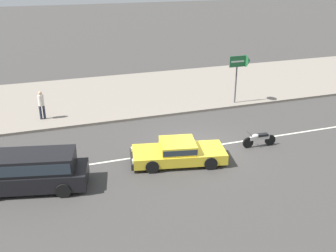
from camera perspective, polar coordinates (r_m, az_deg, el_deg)
ground_plane at (r=19.90m, az=4.05°, el=-3.25°), size 160.00×160.00×0.00m
lane_centre_stripe at (r=19.90m, az=4.05°, el=-3.24°), size 50.40×0.14×0.01m
kerb_strip at (r=28.45m, az=-3.56°, el=4.94°), size 68.00×10.00×0.15m
sedan_yellow_1 at (r=18.27m, az=1.45°, el=-3.78°), size 4.64×2.61×1.06m
minivan_black_3 at (r=17.02m, az=-19.16°, el=-6.04°), size 5.05×2.73×1.56m
motorcycle_0 at (r=20.41m, az=13.07°, el=-1.83°), size 1.80×0.56×0.80m
arrow_signboard at (r=25.86m, az=11.13°, el=9.00°), size 1.48×0.77×3.15m
pedestrian_near_clock at (r=24.01m, az=-17.93°, el=3.20°), size 0.34×0.34×1.70m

